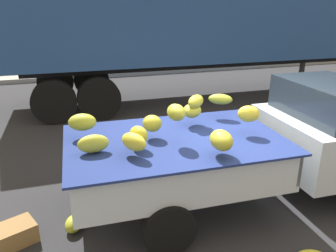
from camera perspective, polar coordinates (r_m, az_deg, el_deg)
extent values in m
plane|color=#28282B|center=(5.27, 8.60, -11.94)|extent=(220.00, 220.00, 0.00)
cube|color=gray|center=(14.07, -9.16, 8.82)|extent=(80.00, 0.80, 0.16)
cube|color=silver|center=(5.87, 26.49, -1.87)|extent=(2.06, 1.82, 0.78)
cube|color=#28333D|center=(5.55, 25.98, 4.13)|extent=(1.15, 1.58, 0.52)
cube|color=silver|center=(4.69, 1.10, -7.81)|extent=(2.81, 1.85, 0.08)
cube|color=silver|center=(5.33, -1.56, -1.20)|extent=(2.75, 0.14, 0.44)
cube|color=silver|center=(3.86, 4.88, -10.07)|extent=(2.75, 0.14, 0.44)
cube|color=silver|center=(5.10, 15.82, -2.98)|extent=(0.11, 1.75, 0.44)
cube|color=silver|center=(4.41, -16.07, -6.79)|extent=(0.11, 1.75, 0.44)
cube|color=#B21914|center=(5.37, -1.64, -1.49)|extent=(2.64, 0.10, 0.07)
cube|color=navy|center=(4.48, 1.14, -2.27)|extent=(2.94, 1.97, 0.03)
ellipsoid|color=#A2A82C|center=(4.54, -14.42, 0.65)|extent=(0.41, 0.33, 0.23)
ellipsoid|color=gold|center=(4.16, 1.40, 2.35)|extent=(0.22, 0.32, 0.21)
ellipsoid|color=gold|center=(4.09, -12.63, -2.96)|extent=(0.38, 0.20, 0.22)
ellipsoid|color=gold|center=(4.85, 4.77, 4.21)|extent=(0.38, 0.38, 0.19)
ellipsoid|color=gold|center=(4.89, 4.15, 2.64)|extent=(0.41, 0.42, 0.20)
ellipsoid|color=gold|center=(4.10, -5.04, -1.53)|extent=(0.29, 0.32, 0.23)
ellipsoid|color=gold|center=(3.89, -5.85, -2.70)|extent=(0.34, 0.41, 0.21)
ellipsoid|color=gold|center=(4.40, -2.73, 0.44)|extent=(0.34, 0.35, 0.22)
ellipsoid|color=#969F29|center=(5.26, 8.93, 4.56)|extent=(0.42, 0.38, 0.16)
ellipsoid|color=gold|center=(3.94, 9.08, -2.40)|extent=(0.29, 0.40, 0.23)
ellipsoid|color=yellow|center=(4.63, 13.57, 2.03)|extent=(0.35, 0.32, 0.22)
cylinder|color=black|center=(6.66, 21.45, -3.00)|extent=(0.65, 0.22, 0.64)
cylinder|color=black|center=(5.47, -4.82, -6.64)|extent=(0.65, 0.22, 0.64)
cylinder|color=black|center=(4.06, 0.13, -17.06)|extent=(0.65, 0.22, 0.64)
cube|color=navy|center=(10.39, 8.00, 18.97)|extent=(12.05, 2.74, 2.70)
cube|color=black|center=(10.53, 7.60, 10.78)|extent=(11.05, 0.62, 0.30)
cylinder|color=black|center=(10.92, -12.95, 7.79)|extent=(1.09, 0.32, 1.08)
cylinder|color=black|center=(8.59, -11.67, 4.61)|extent=(1.09, 0.32, 1.08)
cylinder|color=black|center=(10.91, -18.65, 7.24)|extent=(1.09, 0.32, 1.08)
cylinder|color=black|center=(8.57, -18.87, 3.90)|extent=(1.09, 0.32, 1.08)
cylinder|color=#38383A|center=(12.32, 21.82, 8.64)|extent=(0.18, 0.18, 1.25)
ellipsoid|color=#9FA329|center=(4.67, -15.76, -15.71)|extent=(0.31, 0.37, 0.20)
cube|color=olive|center=(4.69, -24.95, -16.47)|extent=(0.62, 0.53, 0.24)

